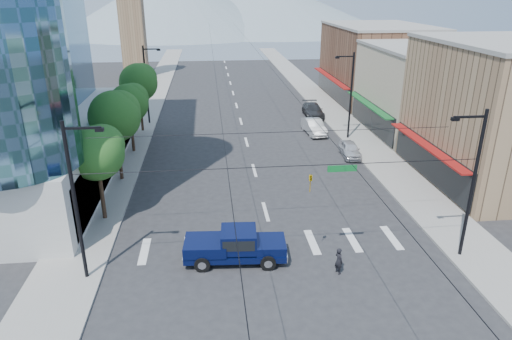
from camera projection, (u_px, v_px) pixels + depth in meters
The scene contains 21 objects.
ground at pixel (278, 257), 27.13m from camera, with size 160.00×160.00×0.00m, color #28282B.
sidewalk_left at pixel (149, 104), 62.88m from camera, with size 4.00×120.00×0.15m, color gray.
sidewalk_right at pixel (319, 100), 65.21m from camera, with size 4.00×120.00×0.15m, color gray.
shop_near at pixel (509, 115), 36.27m from camera, with size 12.00×14.00×11.00m, color #8C6B4C.
shop_mid at pixel (428, 91), 49.57m from camera, with size 12.00×14.00×9.00m, color tan.
shop_far at pixel (377, 64), 64.16m from camera, with size 12.00×18.00×10.00m, color brown.
clock_tower at pixel (131, 15), 78.84m from camera, with size 4.80×4.80×20.40m.
mountain_left at pixel (173, 0), 160.12m from camera, with size 80.00×80.00×22.00m, color gray.
mountain_right at pixel (268, 5), 173.51m from camera, with size 90.00×90.00×18.00m, color gray.
tree_near at pixel (98, 151), 29.83m from camera, with size 3.65×3.64×6.71m.
tree_midnear at pixel (116, 115), 36.07m from camera, with size 4.09×4.09×7.52m.
tree_midfar at pixel (130, 102), 42.76m from camera, with size 3.65×3.64×6.71m.
tree_far at pixel (140, 81), 49.00m from camera, with size 4.09×4.09×7.52m.
signal_rig at pixel (286, 193), 24.50m from camera, with size 21.80×0.20×9.00m.
lamp_pole_nw at pixel (147, 82), 51.97m from camera, with size 2.00×0.25×9.00m.
lamp_pole_ne at pixel (350, 93), 46.65m from camera, with size 2.00×0.25×9.00m.
pickup_truck at pixel (235, 245), 26.42m from camera, with size 6.09×2.63×2.02m.
pedestrian at pixel (339, 261), 25.36m from camera, with size 0.58×0.38×1.58m, color black.
parked_car_near at pixel (350, 149), 43.22m from camera, with size 1.62×4.03×1.37m, color silver.
parked_car_mid at pixel (314, 127), 49.89m from camera, with size 1.70×4.86×1.60m, color silver.
parked_car_far at pixel (313, 110), 56.69m from camera, with size 2.19×5.38×1.56m, color #313134.
Camera 1 is at (-3.75, -23.00, 14.89)m, focal length 32.00 mm.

